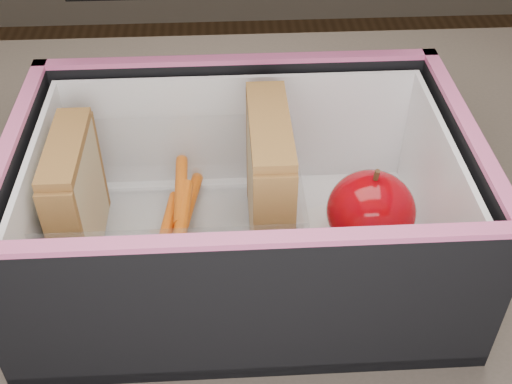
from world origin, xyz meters
TOP-DOWN VIEW (x-y plane):
  - kitchen_table at (0.00, 0.00)m, footprint 1.20×0.80m
  - lunch_bag at (-0.00, 0.01)m, footprint 0.32×0.35m
  - plastic_tub at (-0.05, 0.01)m, footprint 0.19×0.13m
  - sandwich_left at (-0.12, 0.01)m, footprint 0.02×0.09m
  - sandwich_right at (0.02, 0.01)m, footprint 0.03×0.10m
  - carrot_sticks at (-0.05, 0.02)m, footprint 0.04×0.13m
  - paper_napkin at (0.09, 0.01)m, footprint 0.11×0.11m
  - red_apple at (0.10, -0.00)m, footprint 0.07×0.07m

SIDE VIEW (x-z plane):
  - kitchen_table at x=0.00m, z-range 0.28..1.03m
  - paper_napkin at x=0.09m, z-range 0.77..0.77m
  - carrot_sticks at x=-0.05m, z-range 0.77..0.80m
  - plastic_tub at x=-0.05m, z-range 0.77..0.84m
  - red_apple at x=0.10m, z-range 0.77..0.84m
  - sandwich_left at x=-0.12m, z-range 0.77..0.87m
  - lunch_bag at x=0.00m, z-range 0.68..0.96m
  - sandwich_right at x=0.02m, z-range 0.77..0.88m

